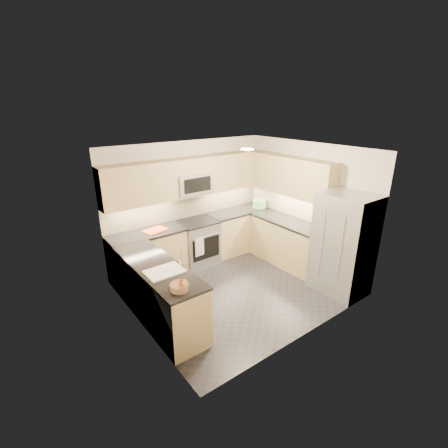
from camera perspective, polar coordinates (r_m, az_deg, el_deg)
The scene contains 36 objects.
floor at distance 6.07m, azimuth 2.02°, elevation -11.17°, with size 3.60×3.20×0.00m, color #232428.
ceiling at distance 5.20m, azimuth 2.37°, elevation 12.94°, with size 3.60×3.20×0.02m, color beige.
wall_back at distance 6.76m, azimuth -6.37°, elevation 3.78°, with size 3.60×0.02×2.50m, color beige.
wall_front at distance 4.49m, azimuth 15.17°, elevation -5.83°, with size 3.60×0.02×2.50m, color beige.
wall_left at distance 4.68m, azimuth -15.31°, elevation -4.71°, with size 0.02×3.20×2.50m, color beige.
wall_right at distance 6.73m, azimuth 14.22°, elevation 3.19°, with size 0.02×3.20×2.50m, color beige.
base_cab_back_left at distance 6.35m, azimuth -13.19°, elevation -5.58°, with size 1.42×0.60×0.90m, color tan.
base_cab_back_right at distance 7.38m, azimuth 2.36°, elevation -1.22°, with size 1.42×0.60×0.90m, color tan.
base_cab_right at distance 6.88m, azimuth 11.08°, elevation -3.29°, with size 0.60×1.70×0.90m, color tan.
base_cab_peninsula at distance 5.16m, azimuth -11.33°, elevation -11.97°, with size 0.60×2.00×0.90m, color tan.
countertop_back_left at distance 6.16m, azimuth -13.54°, elevation -1.65°, with size 1.42×0.63×0.04m, color black.
countertop_back_right at distance 7.22m, azimuth 2.41°, elevation 2.24°, with size 1.42×0.63×0.04m, color black.
countertop_right at distance 6.71m, azimuth 11.36°, elevation 0.38°, with size 0.63×1.70×0.04m, color black.
countertop_peninsula at distance 4.92m, azimuth -11.71°, elevation -7.35°, with size 0.63×2.00×0.04m, color black.
upper_cab_back at distance 6.47m, azimuth -5.77°, elevation 8.30°, with size 3.60×0.35×0.75m, color tan.
upper_cab_right at distance 6.63m, azimuth 11.84°, elevation 8.27°, with size 0.35×1.95×0.75m, color tan.
backsplash_back at distance 6.77m, azimuth -6.33°, elevation 3.33°, with size 3.60×0.01×0.51m, color tan.
backsplash_right at distance 7.02m, azimuth 11.34°, elevation 3.66°, with size 0.01×2.30×0.51m, color tan.
gas_range at distance 6.78m, azimuth -4.70°, elevation -3.30°, with size 0.76×0.65×0.91m, color gray.
range_cooktop at distance 6.60m, azimuth -4.81°, elevation 0.35°, with size 0.76×0.65×0.03m, color black.
oven_door_glass at distance 6.52m, azimuth -3.14°, elevation -4.29°, with size 0.62×0.02×0.45m, color black.
oven_handle at distance 6.40m, azimuth -3.09°, elevation -2.15°, with size 0.02×0.02×0.60m, color #B2B5BA.
microwave at distance 6.48m, azimuth -5.61°, elevation 7.19°, with size 0.76×0.40×0.40m, color #9D9EA5.
microwave_door at distance 6.31m, azimuth -4.63°, elevation 6.85°, with size 0.60×0.01×0.28m, color black.
refrigerator at distance 5.96m, azimuth 20.25°, elevation -3.38°, with size 0.70×0.90×1.80m, color #9DA0A4.
fridge_handle_left at distance 5.56m, azimuth 19.72°, elevation -4.46°, with size 0.02×0.02×1.20m, color #B2B5BA.
fridge_handle_right at distance 5.75m, azimuth 16.78°, elevation -3.31°, with size 0.02×0.02×1.20m, color #B2B5BA.
sink_basin at distance 4.74m, azimuth -10.35°, elevation -8.95°, with size 0.52×0.38×0.16m, color white.
faucet at distance 4.75m, azimuth -7.70°, elevation -5.99°, with size 0.03×0.03×0.28m, color silver.
utensil_bowl at distance 7.45m, azimuth 6.24°, elevation 3.58°, with size 0.30×0.30×0.17m, color #5EA145.
cutting_board at distance 6.21m, azimuth -11.95°, elevation -1.06°, with size 0.42×0.29×0.01m, color red.
fruit_basket at distance 4.25m, azimuth -7.86°, elevation -10.91°, with size 0.24×0.24×0.09m, color #A06B4A.
fruit_apple at distance 4.22m, azimuth -7.40°, elevation -9.99°, with size 0.06×0.06×0.06m, color #9F1912.
fruit_pear at distance 4.22m, azimuth -7.00°, elevation -10.00°, with size 0.06×0.06×0.06m, color #77BB50.
dish_towel_check at distance 6.36m, azimuth -4.33°, elevation -4.00°, with size 0.20×0.02×0.38m, color silver.
fruit_orange at distance 4.18m, azimuth -7.18°, elevation -10.38°, with size 0.06×0.06×0.06m, color orange.
Camera 1 is at (-3.25, -4.00, 3.19)m, focal length 26.00 mm.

